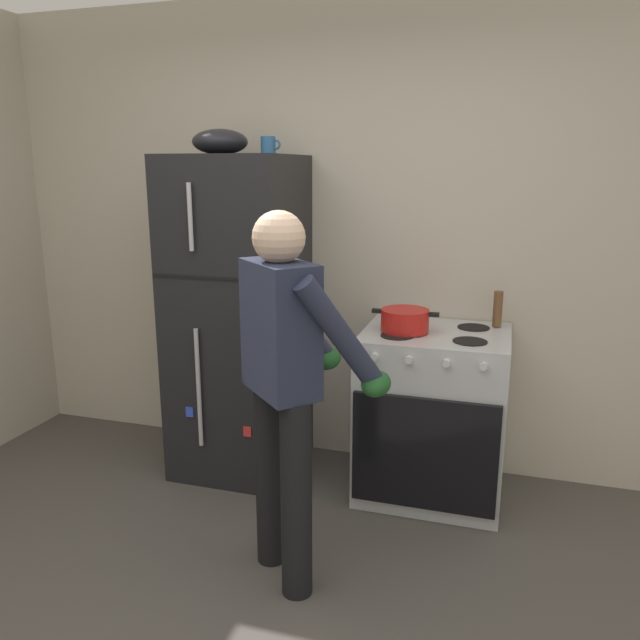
{
  "coord_description": "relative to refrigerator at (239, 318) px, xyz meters",
  "views": [
    {
      "loc": [
        0.92,
        -1.63,
        1.76
      ],
      "look_at": [
        0.02,
        1.32,
        1.0
      ],
      "focal_mm": 34.92,
      "sensor_mm": 36.0,
      "label": 1
    }
  ],
  "objects": [
    {
      "name": "kitchen_wall_back",
      "position": [
        0.54,
        0.38,
        0.44
      ],
      "size": [
        6.0,
        0.1,
        2.7
      ],
      "primitive_type": "cube",
      "color": "beige",
      "rests_on": "ground"
    },
    {
      "name": "person_cook",
      "position": [
        0.63,
        -0.91,
        0.04
      ],
      "size": [
        0.64,
        0.67,
        1.6
      ],
      "color": "black",
      "rests_on": "ground"
    },
    {
      "name": "mixing_bowl",
      "position": [
        -0.08,
        0.0,
        0.98
      ],
      "size": [
        0.3,
        0.3,
        0.14
      ],
      "primitive_type": "ellipsoid",
      "color": "black",
      "rests_on": "refrigerator"
    },
    {
      "name": "refrigerator",
      "position": [
        0.0,
        0.0,
        0.0
      ],
      "size": [
        0.68,
        0.72,
        1.82
      ],
      "color": "black",
      "rests_on": "ground"
    },
    {
      "name": "stove_range",
      "position": [
        1.13,
        -0.01,
        -0.46
      ],
      "size": [
        0.76,
        0.67,
        0.92
      ],
      "color": "silver",
      "rests_on": "ground"
    },
    {
      "name": "red_pot",
      "position": [
        0.97,
        -0.05,
        0.07
      ],
      "size": [
        0.35,
        0.25,
        0.12
      ],
      "color": "red",
      "rests_on": "stove_range"
    },
    {
      "name": "coffee_mug",
      "position": [
        0.18,
        0.05,
        0.96
      ],
      "size": [
        0.11,
        0.08,
        0.1
      ],
      "color": "#2D6093",
      "rests_on": "refrigerator"
    },
    {
      "name": "pepper_mill",
      "position": [
        1.43,
        0.2,
        0.11
      ],
      "size": [
        0.05,
        0.05,
        0.19
      ],
      "primitive_type": "cylinder",
      "color": "brown",
      "rests_on": "stove_range"
    }
  ]
}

